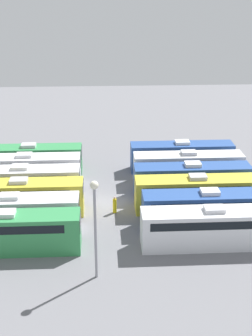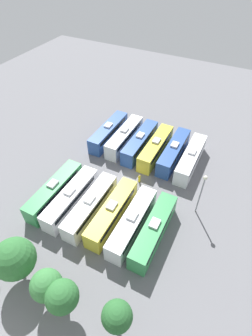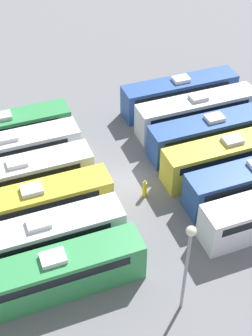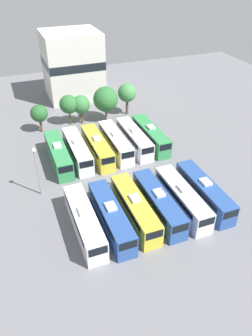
{
  "view_description": "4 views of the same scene",
  "coord_description": "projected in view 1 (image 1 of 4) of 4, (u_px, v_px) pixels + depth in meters",
  "views": [
    {
      "loc": [
        -41.62,
        0.66,
        20.2
      ],
      "look_at": [
        1.23,
        -1.71,
        3.2
      ],
      "focal_mm": 50.0,
      "sensor_mm": 36.0,
      "label": 1
    },
    {
      "loc": [
        -13.93,
        27.83,
        32.73
      ],
      "look_at": [
        -0.0,
        0.49,
        3.18
      ],
      "focal_mm": 28.0,
      "sensor_mm": 36.0,
      "label": 2
    },
    {
      "loc": [
        -26.95,
        10.52,
        26.81
      ],
      "look_at": [
        -1.84,
        1.07,
        3.28
      ],
      "focal_mm": 50.0,
      "sensor_mm": 36.0,
      "label": 3
    },
    {
      "loc": [
        -14.3,
        -37.62,
        29.71
      ],
      "look_at": [
        -0.22,
        -1.15,
        3.05
      ],
      "focal_mm": 35.0,
      "sensor_mm": 36.0,
      "label": 4
    }
  ],
  "objects": [
    {
      "name": "bus_9",
      "position": [
        21.0,
        182.0,
        46.57
      ],
      "size": [
        2.52,
        11.76,
        3.53
      ],
      "color": "white",
      "rests_on": "ground_plane"
    },
    {
      "name": "bus_10",
      "position": [
        25.0,
        169.0,
        49.79
      ],
      "size": [
        2.52,
        11.76,
        3.53
      ],
      "color": "white",
      "rests_on": "ground_plane"
    },
    {
      "name": "bus_4",
      "position": [
        188.0,
        167.0,
        50.5
      ],
      "size": [
        2.52,
        11.76,
        3.53
      ],
      "color": "silver",
      "rests_on": "ground_plane"
    },
    {
      "name": "bus_7",
      "position": [
        11.0,
        213.0,
        40.28
      ],
      "size": [
        2.52,
        11.76,
        3.53
      ],
      "color": "silver",
      "rests_on": "ground_plane"
    },
    {
      "name": "bus_1",
      "position": [
        208.0,
        208.0,
        41.15
      ],
      "size": [
        2.52,
        11.76,
        3.53
      ],
      "color": "#284C93",
      "rests_on": "ground_plane"
    },
    {
      "name": "light_pole",
      "position": [
        95.0,
        214.0,
        32.63
      ],
      "size": [
        0.6,
        0.6,
        7.69
      ],
      "color": "gray",
      "rests_on": "ground_plane"
    },
    {
      "name": "ground_plane",
      "position": [
        109.0,
        203.0,
        46.1
      ],
      "size": [
        113.11,
        113.11,
        0.0
      ],
      "primitive_type": "plane",
      "color": "slate"
    },
    {
      "name": "bus_6",
      "position": [
        6.0,
        231.0,
        37.33
      ],
      "size": [
        2.52,
        11.76,
        3.53
      ],
      "color": "#338C4C",
      "rests_on": "ground_plane"
    },
    {
      "name": "bus_11",
      "position": [
        29.0,
        159.0,
        52.73
      ],
      "size": [
        2.52,
        11.76,
        3.53
      ],
      "color": "#338C4C",
      "rests_on": "ground_plane"
    },
    {
      "name": "bus_0",
      "position": [
        213.0,
        227.0,
        38.04
      ],
      "size": [
        2.52,
        11.76,
        3.53
      ],
      "color": "silver",
      "rests_on": "ground_plane"
    },
    {
      "name": "bus_8",
      "position": [
        20.0,
        197.0,
        43.42
      ],
      "size": [
        2.52,
        11.76,
        3.53
      ],
      "color": "gold",
      "rests_on": "ground_plane"
    },
    {
      "name": "worker_person",
      "position": [
        115.0,
        205.0,
        43.94
      ],
      "size": [
        0.36,
        0.36,
        1.64
      ],
      "color": "gold",
      "rests_on": "ground_plane"
    },
    {
      "name": "bus_2",
      "position": [
        197.0,
        192.0,
        44.26
      ],
      "size": [
        2.52,
        11.76,
        3.53
      ],
      "color": "gold",
      "rests_on": "ground_plane"
    },
    {
      "name": "bus_3",
      "position": [
        192.0,
        179.0,
        47.33
      ],
      "size": [
        2.52,
        11.76,
        3.53
      ],
      "color": "#284C93",
      "rests_on": "ground_plane"
    },
    {
      "name": "bus_5",
      "position": [
        181.0,
        156.0,
        53.76
      ],
      "size": [
        2.52,
        11.76,
        3.53
      ],
      "color": "#284C93",
      "rests_on": "ground_plane"
    }
  ]
}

